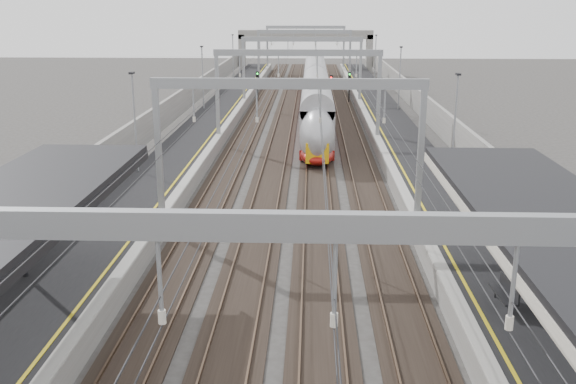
# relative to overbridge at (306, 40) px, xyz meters

# --- Properties ---
(platform_left) EXTENTS (4.00, 120.00, 1.00)m
(platform_left) POSITION_rel_overbridge_xyz_m (-8.00, -55.00, -4.81)
(platform_left) COLOR black
(platform_left) RESTS_ON ground
(platform_right) EXTENTS (4.00, 120.00, 1.00)m
(platform_right) POSITION_rel_overbridge_xyz_m (8.00, -55.00, -4.81)
(platform_right) COLOR black
(platform_right) RESTS_ON ground
(tracks) EXTENTS (11.40, 140.00, 0.20)m
(tracks) POSITION_rel_overbridge_xyz_m (0.00, -55.00, -5.26)
(tracks) COLOR black
(tracks) RESTS_ON ground
(overhead_line) EXTENTS (13.00, 140.00, 6.60)m
(overhead_line) POSITION_rel_overbridge_xyz_m (0.00, -48.38, 0.83)
(overhead_line) COLOR gray
(overhead_line) RESTS_ON platform_left
(overbridge) EXTENTS (22.00, 2.20, 6.90)m
(overbridge) POSITION_rel_overbridge_xyz_m (0.00, 0.00, 0.00)
(overbridge) COLOR gray
(overbridge) RESTS_ON ground
(wall_left) EXTENTS (0.30, 120.00, 3.20)m
(wall_left) POSITION_rel_overbridge_xyz_m (-11.20, -55.00, -3.71)
(wall_left) COLOR gray
(wall_left) RESTS_ON ground
(wall_right) EXTENTS (0.30, 120.00, 3.20)m
(wall_right) POSITION_rel_overbridge_xyz_m (11.20, -55.00, -3.71)
(wall_right) COLOR gray
(wall_right) RESTS_ON ground
(train) EXTENTS (2.50, 45.63, 3.97)m
(train) POSITION_rel_overbridge_xyz_m (1.50, -44.50, -3.35)
(train) COLOR #9B130E
(train) RESTS_ON ground
(bench) EXTENTS (0.56, 1.79, 0.91)m
(bench) POSITION_rel_overbridge_xyz_m (7.74, -87.89, -3.76)
(bench) COLOR black
(bench) RESTS_ON platform_right
(signal_green) EXTENTS (0.32, 0.32, 3.48)m
(signal_green) POSITION_rel_overbridge_xyz_m (-5.20, -33.35, -2.89)
(signal_green) COLOR black
(signal_green) RESTS_ON ground
(signal_red_near) EXTENTS (0.32, 0.32, 3.48)m
(signal_red_near) POSITION_rel_overbridge_xyz_m (3.20, -37.19, -2.89)
(signal_red_near) COLOR black
(signal_red_near) RESTS_ON ground
(signal_red_far) EXTENTS (0.32, 0.32, 3.48)m
(signal_red_far) POSITION_rel_overbridge_xyz_m (5.40, -33.73, -2.89)
(signal_red_far) COLOR black
(signal_red_far) RESTS_ON ground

